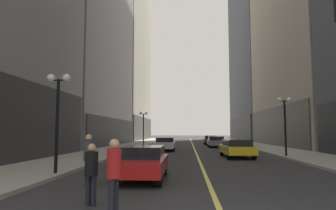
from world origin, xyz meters
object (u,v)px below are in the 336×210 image
car_red (143,162)px  car_grey (216,141)px  pedestrian_in_black_coat (91,170)px  street_lamp_right_mid (285,113)px  pedestrian_in_red_jacket (114,171)px  street_lamp_left_near (58,101)px  car_maroon (210,140)px  street_lamp_left_far (143,121)px  car_silver (165,143)px  pedestrian_with_orange_bag (88,156)px  car_yellow (237,148)px

car_red → car_grey: (5.25, 24.47, 0.01)m
pedestrian_in_black_coat → street_lamp_right_mid: 17.46m
pedestrian_in_black_coat → pedestrian_in_red_jacket: pedestrian_in_red_jacket is taller
street_lamp_left_near → car_red: bearing=-8.3°
car_maroon → pedestrian_in_red_jacket: 36.52m
pedestrian_in_red_jacket → street_lamp_left_near: size_ratio=0.39×
car_red → pedestrian_in_red_jacket: pedestrian_in_red_jacket is taller
street_lamp_left_near → street_lamp_right_mid: same height
car_maroon → street_lamp_left_far: (-8.95, -5.70, 2.54)m
street_lamp_left_far → street_lamp_left_near: bearing=-90.0°
car_silver → pedestrian_in_black_coat: pedestrian_in_black_coat is taller
pedestrian_in_black_coat → pedestrian_in_red_jacket: size_ratio=0.92×
car_maroon → pedestrian_in_black_coat: size_ratio=2.70×
pedestrian_in_red_jacket → street_lamp_left_far: size_ratio=0.39×
car_grey → car_maroon: 6.71m
car_red → pedestrian_with_orange_bag: bearing=-137.9°
car_silver → car_maroon: (5.54, 13.64, -0.00)m
street_lamp_left_near → street_lamp_right_mid: bearing=37.0°
car_maroon → street_lamp_left_near: street_lamp_left_near is taller
car_maroon → street_lamp_left_far: bearing=-147.5°
car_red → car_yellow: same height
car_yellow → pedestrian_in_red_jacket: pedestrian_in_red_jacket is taller
car_yellow → pedestrian_in_red_jacket: size_ratio=2.69×
car_silver → pedestrian_with_orange_bag: bearing=-93.8°
car_red → car_silver: size_ratio=0.85×
pedestrian_in_red_jacket → street_lamp_left_far: street_lamp_left_far is taller
car_grey → street_lamp_left_near: (-9.10, -23.91, 2.53)m
car_yellow → car_grey: (-0.15, 14.30, 0.00)m
pedestrian_in_black_coat → street_lamp_left_far: size_ratio=0.36×
car_red → car_maroon: bearing=80.7°
pedestrian_in_black_coat → pedestrian_with_orange_bag: 2.77m
pedestrian_in_black_coat → street_lamp_left_far: (-3.12, 29.61, 2.33)m
car_maroon → pedestrian_with_orange_bag: pedestrian_with_orange_bag is taller
car_red → car_maroon: (5.10, 31.18, 0.00)m
car_red → car_maroon: 31.59m
car_silver → street_lamp_right_mid: 12.17m
pedestrian_with_orange_bag → street_lamp_left_far: size_ratio=0.41×
car_red → pedestrian_in_red_jacket: 5.00m
car_yellow → street_lamp_left_near: (-9.24, -9.61, 2.54)m
car_silver → street_lamp_right_mid: size_ratio=1.08×
car_grey → car_red: bearing=-102.1°
street_lamp_right_mid → car_yellow: bearing=-179.5°
pedestrian_in_black_coat → car_silver: bearing=89.2°
car_silver → car_red: bearing=-88.6°
street_lamp_left_far → street_lamp_right_mid: bearing=-50.0°
car_maroon → pedestrian_with_orange_bag: bearing=-101.8°
car_yellow → car_red: bearing=-117.9°
street_lamp_left_far → pedestrian_in_red_jacket: bearing=-82.7°
car_silver → car_grey: 8.97m
car_yellow → street_lamp_right_mid: 4.37m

